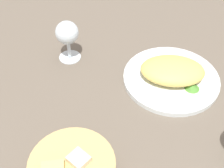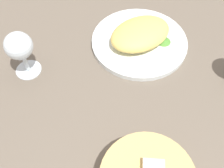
% 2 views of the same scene
% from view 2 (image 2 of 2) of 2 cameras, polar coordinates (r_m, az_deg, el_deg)
% --- Properties ---
extents(ground_plane, '(1.40, 1.40, 0.02)m').
position_cam_2_polar(ground_plane, '(0.63, 1.64, 0.04)').
color(ground_plane, '#605649').
extents(plate, '(0.26, 0.26, 0.01)m').
position_cam_2_polar(plate, '(0.70, 6.05, 9.31)').
color(plate, white).
rests_on(plate, ground_plane).
extents(omelette, '(0.20, 0.17, 0.05)m').
position_cam_2_polar(omelette, '(0.68, 6.27, 11.05)').
color(omelette, '#D8BA5D').
rests_on(omelette, plate).
extents(lettuce_garnish, '(0.04, 0.04, 0.01)m').
position_cam_2_polar(lettuce_garnish, '(0.70, 11.43, 9.58)').
color(lettuce_garnish, '#4A8831').
rests_on(lettuce_garnish, plate).
extents(wine_glass_near, '(0.06, 0.06, 0.12)m').
position_cam_2_polar(wine_glass_near, '(0.62, -19.81, 7.49)').
color(wine_glass_near, silver).
rests_on(wine_glass_near, ground_plane).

